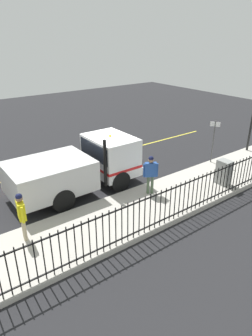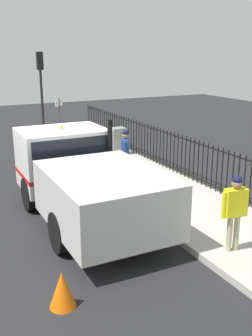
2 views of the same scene
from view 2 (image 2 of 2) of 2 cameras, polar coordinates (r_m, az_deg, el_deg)
name	(u,v)px [view 2 (image 2 of 2)]	position (r m, az deg, el deg)	size (l,w,h in m)	color
ground_plane	(53,202)	(12.25, -10.36, -4.83)	(46.49, 46.49, 0.00)	#232326
sidewalk_slab	(149,184)	(13.45, 3.30, -2.25)	(3.00, 21.13, 0.17)	#B7B2A8
work_truck	(80,174)	(10.62, -6.55, -0.92)	(2.52, 5.83, 2.56)	white
worker_standing	(125,150)	(13.21, -0.07, 2.61)	(0.44, 0.56, 1.74)	#264C99
pedestrian_distant	(235,205)	(8.83, 15.37, -5.17)	(0.63, 0.29, 1.73)	yellow
iron_fence	(184,156)	(13.92, 8.24, 1.75)	(0.04, 18.00, 1.44)	black
traffic_light_near	(41,78)	(20.29, -12.13, 12.54)	(0.31, 0.22, 4.18)	black
utility_cabinet	(118,141)	(16.77, -1.18, 3.86)	(0.62, 0.47, 1.14)	gray
traffic_cone	(62,289)	(7.43, -9.12, -16.82)	(0.48, 0.48, 0.69)	orange
street_sign	(60,119)	(17.38, -9.48, 7.00)	(0.42, 0.32, 2.30)	#4C4C4C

